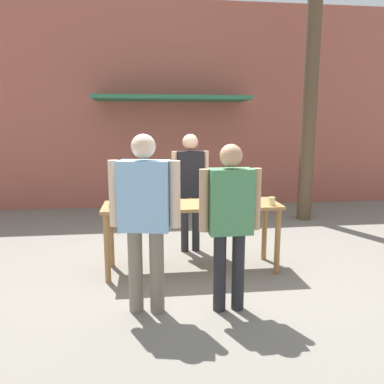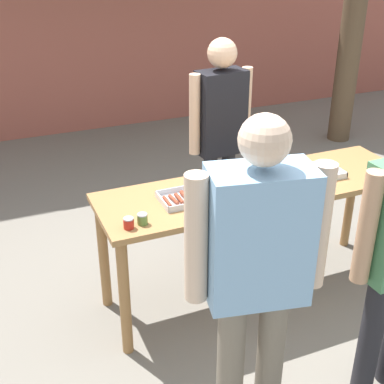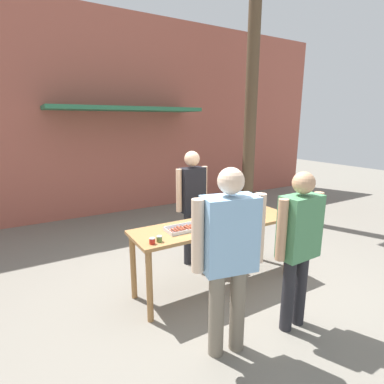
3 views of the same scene
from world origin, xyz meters
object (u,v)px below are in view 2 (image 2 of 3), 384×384
food_tray_sausages (193,197)px  person_customer_holding_hotdog (257,262)px  condiment_jar_mustard (129,223)px  person_server_behind_table (220,126)px  food_tray_buns (311,173)px  condiment_jar_ketchup (142,219)px

food_tray_sausages → person_customer_holding_hotdog: person_customer_holding_hotdog is taller
condiment_jar_mustard → person_server_behind_table: (1.04, 0.95, 0.14)m
person_server_behind_table → person_customer_holding_hotdog: bearing=-115.1°
person_server_behind_table → person_customer_holding_hotdog: (-0.65, -1.77, -0.00)m
food_tray_sausages → condiment_jar_mustard: (-0.49, -0.20, 0.02)m
food_tray_sausages → food_tray_buns: size_ratio=0.98×
food_tray_sausages → food_tray_buns: bearing=-0.0°
condiment_jar_mustard → condiment_jar_ketchup: 0.09m
food_tray_sausages → condiment_jar_mustard: size_ratio=6.25×
food_tray_buns → person_server_behind_table: (-0.35, 0.76, 0.15)m
food_tray_buns → condiment_jar_mustard: condiment_jar_mustard is taller
condiment_jar_mustard → person_customer_holding_hotdog: person_customer_holding_hotdog is taller
food_tray_sausages → person_server_behind_table: 0.95m
condiment_jar_ketchup → person_server_behind_table: 1.34m
food_tray_buns → condiment_jar_ketchup: bearing=-172.0°
condiment_jar_mustard → person_server_behind_table: bearing=42.6°
food_tray_sausages → food_tray_buns: (0.91, -0.00, 0.01)m
condiment_jar_ketchup → person_server_behind_table: person_server_behind_table is taller
person_customer_holding_hotdog → food_tray_sausages: bearing=-84.1°
person_server_behind_table → food_tray_buns: bearing=-69.8°
food_tray_buns → person_server_behind_table: size_ratio=0.25×
food_tray_sausages → person_server_behind_table: size_ratio=0.24×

